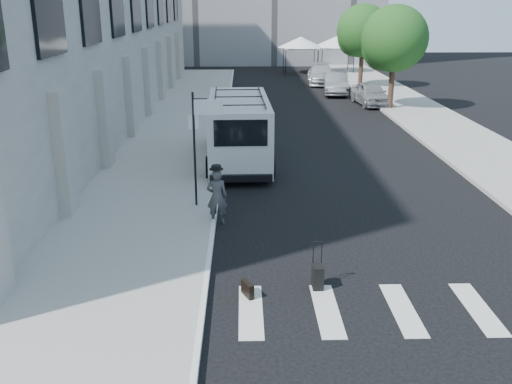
{
  "coord_description": "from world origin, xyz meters",
  "views": [
    {
      "loc": [
        -1.14,
        -13.51,
        6.16
      ],
      "look_at": [
        -0.8,
        0.98,
        1.3
      ],
      "focal_mm": 40.0,
      "sensor_mm": 36.0,
      "label": 1
    }
  ],
  "objects_px": {
    "parked_car_b": "(336,84)",
    "parked_car_c": "(321,74)",
    "parked_car_a": "(370,94)",
    "cargo_van": "(239,130)",
    "suitcase": "(318,276)",
    "briefcase": "(248,289)",
    "businessman": "(217,197)"
  },
  "relations": [
    {
      "from": "cargo_van",
      "to": "briefcase",
      "type": "bearing_deg",
      "value": -90.29
    },
    {
      "from": "parked_car_b",
      "to": "cargo_van",
      "type": "bearing_deg",
      "value": -104.29
    },
    {
      "from": "parked_car_a",
      "to": "cargo_van",
      "type": "bearing_deg",
      "value": -126.86
    },
    {
      "from": "parked_car_b",
      "to": "parked_car_a",
      "type": "bearing_deg",
      "value": -64.87
    },
    {
      "from": "briefcase",
      "to": "parked_car_b",
      "type": "height_order",
      "value": "parked_car_b"
    },
    {
      "from": "briefcase",
      "to": "parked_car_b",
      "type": "distance_m",
      "value": 29.22
    },
    {
      "from": "parked_car_c",
      "to": "cargo_van",
      "type": "bearing_deg",
      "value": -100.9
    },
    {
      "from": "suitcase",
      "to": "parked_car_c",
      "type": "distance_m",
      "value": 33.67
    },
    {
      "from": "suitcase",
      "to": "parked_car_b",
      "type": "distance_m",
      "value": 28.56
    },
    {
      "from": "businessman",
      "to": "briefcase",
      "type": "bearing_deg",
      "value": 96.6
    },
    {
      "from": "briefcase",
      "to": "parked_car_a",
      "type": "relative_size",
      "value": 0.11
    },
    {
      "from": "parked_car_a",
      "to": "parked_car_b",
      "type": "distance_m",
      "value": 4.6
    },
    {
      "from": "briefcase",
      "to": "cargo_van",
      "type": "relative_size",
      "value": 0.06
    },
    {
      "from": "parked_car_a",
      "to": "parked_car_b",
      "type": "relative_size",
      "value": 0.94
    },
    {
      "from": "cargo_van",
      "to": "parked_car_a",
      "type": "bearing_deg",
      "value": 56.76
    },
    {
      "from": "briefcase",
      "to": "suitcase",
      "type": "relative_size",
      "value": 0.41
    },
    {
      "from": "parked_car_c",
      "to": "parked_car_a",
      "type": "bearing_deg",
      "value": -74.75
    },
    {
      "from": "parked_car_b",
      "to": "parked_car_c",
      "type": "bearing_deg",
      "value": 100.08
    },
    {
      "from": "suitcase",
      "to": "briefcase",
      "type": "bearing_deg",
      "value": -167.63
    },
    {
      "from": "businessman",
      "to": "briefcase",
      "type": "height_order",
      "value": "businessman"
    },
    {
      "from": "businessman",
      "to": "parked_car_b",
      "type": "distance_m",
      "value": 25.21
    },
    {
      "from": "cargo_van",
      "to": "parked_car_a",
      "type": "relative_size",
      "value": 1.69
    },
    {
      "from": "businessman",
      "to": "suitcase",
      "type": "distance_m",
      "value": 4.7
    },
    {
      "from": "parked_car_b",
      "to": "parked_car_c",
      "type": "height_order",
      "value": "parked_car_c"
    },
    {
      "from": "businessman",
      "to": "parked_car_c",
      "type": "distance_m",
      "value": 30.17
    },
    {
      "from": "parked_car_c",
      "to": "businessman",
      "type": "bearing_deg",
      "value": -98.61
    },
    {
      "from": "businessman",
      "to": "parked_car_b",
      "type": "height_order",
      "value": "businessman"
    },
    {
      "from": "parked_car_a",
      "to": "parked_car_c",
      "type": "xyz_separation_m",
      "value": [
        -1.8,
        9.58,
        0.02
      ]
    },
    {
      "from": "parked_car_a",
      "to": "briefcase",
      "type": "bearing_deg",
      "value": -113.21
    },
    {
      "from": "businessman",
      "to": "parked_car_b",
      "type": "xyz_separation_m",
      "value": [
        7.23,
        24.15,
        -0.09
      ]
    },
    {
      "from": "parked_car_b",
      "to": "briefcase",
      "type": "bearing_deg",
      "value": -96.15
    },
    {
      "from": "businessman",
      "to": "parked_car_c",
      "type": "relative_size",
      "value": 0.33
    }
  ]
}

